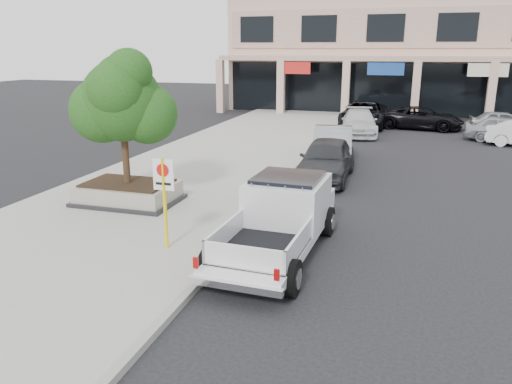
# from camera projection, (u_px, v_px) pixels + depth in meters

# --- Properties ---
(ground) EXTENTS (120.00, 120.00, 0.00)m
(ground) POSITION_uv_depth(u_px,v_px,m) (289.00, 258.00, 12.38)
(ground) COLOR black
(ground) RESTS_ON ground
(sidewalk) EXTENTS (8.00, 52.00, 0.15)m
(sidewalk) POSITION_uv_depth(u_px,v_px,m) (186.00, 180.00, 19.40)
(sidewalk) COLOR gray
(sidewalk) RESTS_ON ground
(curb) EXTENTS (0.20, 52.00, 0.15)m
(curb) POSITION_uv_depth(u_px,v_px,m) (285.00, 188.00, 18.31)
(curb) COLOR gray
(curb) RESTS_ON ground
(strip_mall) EXTENTS (40.55, 12.43, 9.50)m
(strip_mall) POSITION_uv_depth(u_px,v_px,m) (483.00, 52.00, 40.06)
(strip_mall) COLOR #CA9F8E
(strip_mall) RESTS_ON ground
(planter) EXTENTS (3.20, 2.20, 0.68)m
(planter) POSITION_uv_depth(u_px,v_px,m) (128.00, 193.00, 16.28)
(planter) COLOR black
(planter) RESTS_ON sidewalk
(planter_tree) EXTENTS (2.90, 2.55, 4.00)m
(planter_tree) POSITION_uv_depth(u_px,v_px,m) (128.00, 101.00, 15.57)
(planter_tree) COLOR black
(planter_tree) RESTS_ON planter
(no_parking_sign) EXTENTS (0.55, 0.09, 2.30)m
(no_parking_sign) POSITION_uv_depth(u_px,v_px,m) (164.00, 191.00, 12.22)
(no_parking_sign) COLOR yellow
(no_parking_sign) RESTS_ON sidewalk
(hedge) EXTENTS (1.10, 0.99, 0.93)m
(hedge) POSITION_uv_depth(u_px,v_px,m) (263.00, 188.00, 16.32)
(hedge) COLOR #124013
(hedge) RESTS_ON sidewalk
(pickup_truck) EXTENTS (2.38, 5.87, 1.82)m
(pickup_truck) POSITION_uv_depth(u_px,v_px,m) (276.00, 221.00, 12.27)
(pickup_truck) COLOR silver
(pickup_truck) RESTS_ON ground
(curb_car_a) EXTENTS (1.94, 4.76, 1.62)m
(curb_car_a) POSITION_uv_depth(u_px,v_px,m) (326.00, 159.00, 19.64)
(curb_car_a) COLOR #28292C
(curb_car_a) RESTS_ON ground
(curb_car_b) EXTENTS (2.22, 4.99, 1.59)m
(curb_car_b) POSITION_uv_depth(u_px,v_px,m) (333.00, 145.00, 22.64)
(curb_car_b) COLOR gray
(curb_car_b) RESTS_ON ground
(curb_car_c) EXTENTS (2.68, 5.31, 1.48)m
(curb_car_c) POSITION_uv_depth(u_px,v_px,m) (359.00, 122.00, 29.89)
(curb_car_c) COLOR silver
(curb_car_c) RESTS_ON ground
(curb_car_d) EXTENTS (2.80, 6.04, 1.68)m
(curb_car_d) POSITION_uv_depth(u_px,v_px,m) (364.00, 114.00, 32.88)
(curb_car_d) COLOR black
(curb_car_d) RESTS_ON ground
(lot_car_a) EXTENTS (4.59, 2.88, 1.46)m
(lot_car_a) POSITION_uv_depth(u_px,v_px,m) (507.00, 129.00, 27.37)
(lot_car_a) COLOR #9D9FA4
(lot_car_a) RESTS_ON ground
(lot_car_d) EXTENTS (5.45, 3.14, 1.43)m
(lot_car_d) POSITION_uv_depth(u_px,v_px,m) (421.00, 118.00, 32.01)
(lot_car_d) COLOR black
(lot_car_d) RESTS_ON ground
(lot_car_e) EXTENTS (4.02, 1.82, 1.34)m
(lot_car_e) POSITION_uv_depth(u_px,v_px,m) (503.00, 122.00, 30.72)
(lot_car_e) COLOR #9DA0A5
(lot_car_e) RESTS_ON ground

